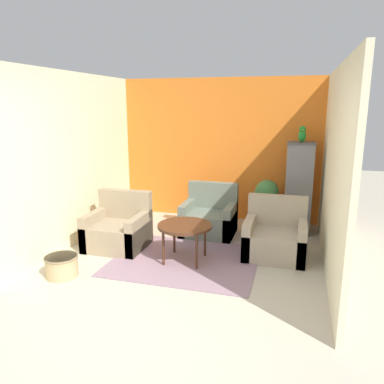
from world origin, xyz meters
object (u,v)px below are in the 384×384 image
at_px(armchair_right, 275,238).
at_px(potted_plant, 266,198).
at_px(armchair_middle, 209,218).
at_px(birdcage, 299,188).
at_px(coffee_table, 185,228).
at_px(wicker_basket, 62,265).
at_px(parrot, 302,135).
at_px(armchair_left, 118,230).

height_order(armchair_right, potted_plant, potted_plant).
xyz_separation_m(armchair_middle, birdcage, (1.39, 0.50, 0.49)).
distance_m(coffee_table, armchair_right, 1.30).
bearing_deg(birdcage, potted_plant, 179.89).
height_order(coffee_table, wicker_basket, coffee_table).
height_order(parrot, wicker_basket, parrot).
height_order(birdcage, wicker_basket, birdcage).
distance_m(coffee_table, wicker_basket, 1.64).
height_order(armchair_left, armchair_middle, same).
xyz_separation_m(birdcage, potted_plant, (-0.52, 0.00, -0.19)).
bearing_deg(potted_plant, armchair_middle, -150.24).
distance_m(parrot, wicker_basket, 4.08).
distance_m(armchair_middle, wicker_basket, 2.50).
xyz_separation_m(armchair_right, parrot, (0.29, 1.16, 1.37)).
relative_size(parrot, potted_plant, 0.31).
bearing_deg(coffee_table, parrot, 49.13).
relative_size(coffee_table, armchair_right, 0.87).
bearing_deg(coffee_table, wicker_basket, -146.81).
bearing_deg(coffee_table, potted_plant, 60.81).
relative_size(armchair_right, wicker_basket, 2.06).
xyz_separation_m(coffee_table, armchair_middle, (0.07, 1.19, -0.21)).
xyz_separation_m(coffee_table, wicker_basket, (-1.34, -0.88, -0.33)).
relative_size(coffee_table, armchair_middle, 0.87).
xyz_separation_m(armchair_left, wicker_basket, (-0.23, -1.11, -0.12)).
distance_m(coffee_table, birdcage, 2.25).
bearing_deg(wicker_basket, armchair_left, 78.38).
distance_m(armchair_middle, parrot, 2.02).
relative_size(armchair_left, armchair_middle, 1.00).
height_order(armchair_right, parrot, parrot).
distance_m(armchair_right, wicker_basket, 2.88).
relative_size(coffee_table, wicker_basket, 1.80).
bearing_deg(potted_plant, armchair_left, -144.67).
height_order(coffee_table, parrot, parrot).
bearing_deg(armchair_left, armchair_middle, 39.02).
distance_m(armchair_left, armchair_right, 2.31).
bearing_deg(coffee_table, armchair_left, 168.35).
distance_m(armchair_right, birdcage, 1.29).
distance_m(armchair_left, potted_plant, 2.54).
relative_size(armchair_left, birdcage, 0.56).
bearing_deg(potted_plant, birdcage, -0.11).
xyz_separation_m(birdcage, wicker_basket, (-2.80, -2.56, -0.61)).
distance_m(coffee_table, armchair_middle, 1.21).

